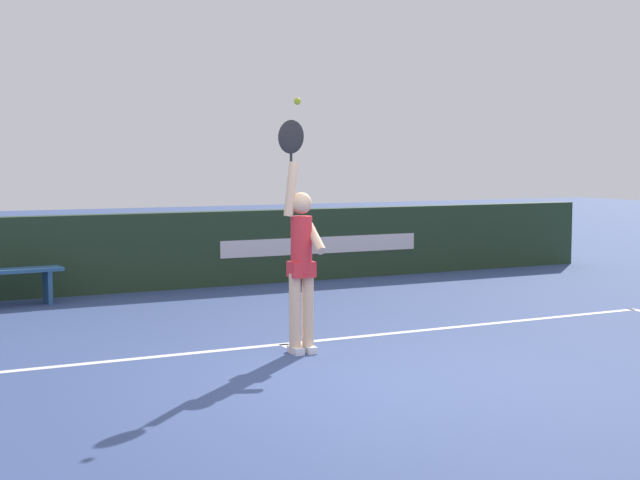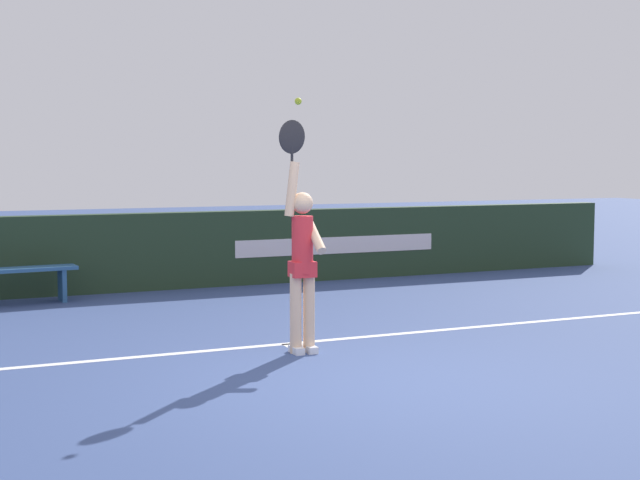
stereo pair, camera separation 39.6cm
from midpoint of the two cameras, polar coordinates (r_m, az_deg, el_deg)
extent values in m
plane|color=#36497D|center=(8.21, 1.61, -8.90)|extent=(60.00, 60.00, 0.00)
cube|color=white|center=(9.84, -3.51, -6.55)|extent=(10.19, 0.11, 0.00)
cube|color=white|center=(9.71, -3.16, -6.71)|extent=(0.11, 0.30, 0.00)
cube|color=#223722|center=(14.11, -10.93, -0.70)|extent=(16.16, 0.29, 1.18)
cube|color=silver|center=(14.94, -0.62, -0.33)|extent=(3.56, 0.01, 0.27)
cylinder|color=beige|center=(9.37, -1.98, -4.58)|extent=(0.12, 0.12, 0.83)
cylinder|color=beige|center=(9.31, -2.81, -4.64)|extent=(0.12, 0.12, 0.83)
cube|color=white|center=(9.42, -1.93, -6.86)|extent=(0.11, 0.24, 0.07)
cube|color=white|center=(9.37, -2.76, -6.94)|extent=(0.11, 0.24, 0.07)
cylinder|color=red|center=(9.25, -2.41, -0.30)|extent=(0.22, 0.22, 0.58)
cube|color=red|center=(9.28, -2.41, -1.85)|extent=(0.25, 0.21, 0.16)
sphere|color=beige|center=(9.22, -2.42, 2.33)|extent=(0.22, 0.22, 0.22)
cylinder|color=beige|center=(9.17, -3.06, 3.21)|extent=(0.16, 0.10, 0.56)
cylinder|color=beige|center=(9.23, -1.64, 0.32)|extent=(0.11, 0.46, 0.37)
ellipsoid|color=black|center=(9.17, -3.08, 6.49)|extent=(0.32, 0.04, 0.37)
cylinder|color=black|center=(9.17, -3.07, 5.31)|extent=(0.03, 0.03, 0.18)
sphere|color=#CCE530|center=(9.17, -2.68, 8.70)|extent=(0.07, 0.07, 0.07)
cube|color=#2B5787|center=(13.03, -20.22, -1.86)|extent=(1.63, 0.47, 0.05)
cube|color=#2B5787|center=(13.18, -17.57, -2.77)|extent=(0.08, 0.32, 0.48)
camera|label=1|loc=(0.20, -91.26, -0.11)|focal=50.94mm
camera|label=2|loc=(0.20, 88.74, 0.11)|focal=50.94mm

